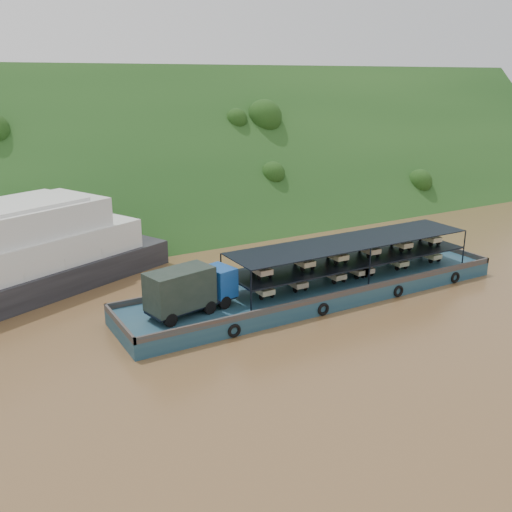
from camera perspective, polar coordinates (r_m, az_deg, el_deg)
ground at (r=49.54m, az=3.75°, el=-4.09°), size 160.00×160.00×0.00m
hillside at (r=80.62m, az=-10.58°, el=4.16°), size 140.00×39.60×39.60m
cargo_barge at (r=48.57m, az=5.09°, el=-3.06°), size 35.00×7.18×4.80m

